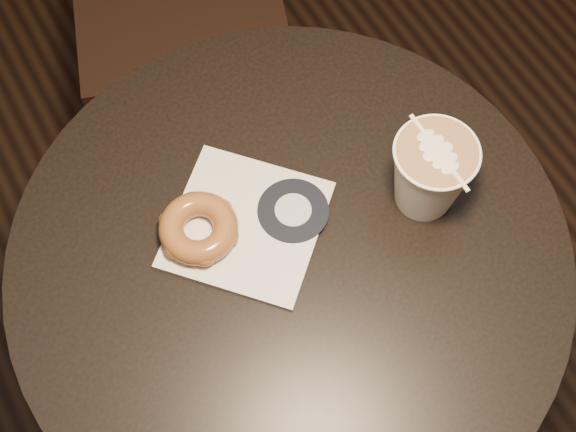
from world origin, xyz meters
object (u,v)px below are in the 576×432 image
at_px(pastry_bag, 246,225).
at_px(doughnut, 198,228).
at_px(cafe_table, 289,307).
at_px(latte_cup, 430,175).

bearing_deg(pastry_bag, doughnut, 121.51).
distance_m(cafe_table, latte_cup, 0.32).
height_order(pastry_bag, latte_cup, latte_cup).
bearing_deg(latte_cup, pastry_bag, 160.88).
height_order(doughnut, latte_cup, latte_cup).
xyz_separation_m(doughnut, latte_cup, (0.27, -0.09, 0.03)).
bearing_deg(doughnut, cafe_table, -41.32).
bearing_deg(latte_cup, cafe_table, 175.01).
height_order(cafe_table, latte_cup, latte_cup).
xyz_separation_m(cafe_table, doughnut, (-0.08, 0.07, 0.22)).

